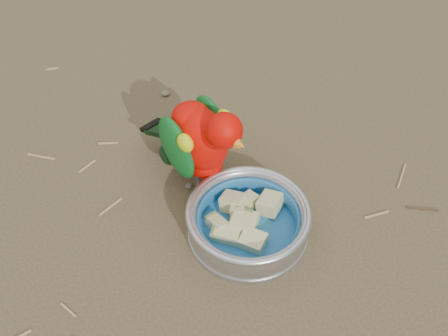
{
  "coord_description": "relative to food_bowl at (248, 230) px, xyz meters",
  "views": [
    {
      "loc": [
        0.05,
        -0.58,
        0.69
      ],
      "look_at": [
        0.05,
        0.02,
        0.08
      ],
      "focal_mm": 40.0,
      "sensor_mm": 36.0,
      "label": 1
    }
  ],
  "objects": [
    {
      "name": "bowl_wall",
      "position": [
        0.0,
        0.0,
        0.03
      ],
      "size": [
        0.2,
        0.2,
        0.04
      ],
      "primitive_type": null,
      "color": "#B2B2BA",
      "rests_on": "food_bowl"
    },
    {
      "name": "ground",
      "position": [
        -0.09,
        0.05,
        -0.01
      ],
      "size": [
        60.0,
        60.0,
        0.0
      ],
      "primitive_type": "plane",
      "color": "brown"
    },
    {
      "name": "food_bowl",
      "position": [
        0.0,
        0.0,
        0.0
      ],
      "size": [
        0.2,
        0.2,
        0.02
      ],
      "primitive_type": "cylinder",
      "color": "#B2B2BA",
      "rests_on": "ground"
    },
    {
      "name": "lory_parrot",
      "position": [
        -0.08,
        0.12,
        0.09
      ],
      "size": [
        0.24,
        0.25,
        0.19
      ],
      "primitive_type": null,
      "rotation": [
        0.0,
        0.0,
        -2.37
      ],
      "color": "#D40701",
      "rests_on": "ground"
    },
    {
      "name": "fruit_wedges",
      "position": [
        0.0,
        -0.0,
        0.02
      ],
      "size": [
        0.12,
        0.12,
        0.03
      ],
      "primitive_type": null,
      "color": "beige",
      "rests_on": "food_bowl"
    },
    {
      "name": "ground_debris",
      "position": [
        -0.09,
        0.09,
        -0.01
      ],
      "size": [
        0.9,
        0.8,
        0.01
      ],
      "primitive_type": null,
      "color": "tan",
      "rests_on": "ground"
    }
  ]
}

